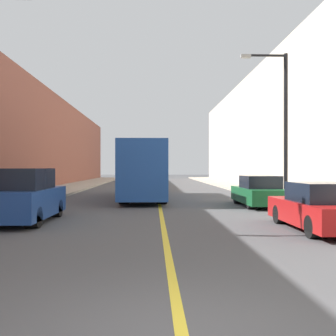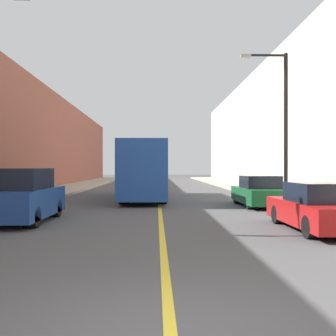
{
  "view_description": "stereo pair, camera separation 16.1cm",
  "coord_description": "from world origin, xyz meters",
  "views": [
    {
      "loc": [
        -0.32,
        -4.16,
        1.89
      ],
      "look_at": [
        0.46,
        16.57,
        1.87
      ],
      "focal_mm": 42.0,
      "sensor_mm": 36.0,
      "label": 1
    },
    {
      "loc": [
        -0.16,
        -4.16,
        1.89
      ],
      "look_at": [
        0.46,
        16.57,
        1.87
      ],
      "focal_mm": 42.0,
      "sensor_mm": 36.0,
      "label": 2
    }
  ],
  "objects": [
    {
      "name": "car_right_mid",
      "position": [
        4.84,
        14.81,
        0.68
      ],
      "size": [
        1.81,
        4.6,
        1.5
      ],
      "color": "#145128",
      "rests_on": "ground"
    },
    {
      "name": "road_center_line",
      "position": [
        0.0,
        30.0,
        0.0
      ],
      "size": [
        0.16,
        72.0,
        0.01
      ],
      "primitive_type": "cube",
      "color": "gold",
      "rests_on": "ground"
    },
    {
      "name": "bus",
      "position": [
        -0.85,
        19.61,
        1.74
      ],
      "size": [
        2.48,
        10.98,
        3.27
      ],
      "color": "#1E4793",
      "rests_on": "ground"
    },
    {
      "name": "building_row_right",
      "position": [
        11.69,
        30.0,
        5.84
      ],
      "size": [
        4.0,
        72.0,
        11.68
      ],
      "primitive_type": "cube",
      "color": "beige",
      "rests_on": "ground"
    },
    {
      "name": "parked_suv_left",
      "position": [
        -4.84,
        9.54,
        0.86
      ],
      "size": [
        1.97,
        4.48,
        1.86
      ],
      "color": "navy",
      "rests_on": "ground"
    },
    {
      "name": "sidewalk_right",
      "position": [
        7.83,
        30.0,
        0.08
      ],
      "size": [
        3.72,
        72.0,
        0.16
      ],
      "primitive_type": "cube",
      "color": "#A89E8C",
      "rests_on": "ground"
    },
    {
      "name": "sidewalk_left",
      "position": [
        -7.83,
        30.0,
        0.08
      ],
      "size": [
        3.72,
        72.0,
        0.16
      ],
      "primitive_type": "cube",
      "color": "#A89E8C",
      "rests_on": "ground"
    },
    {
      "name": "car_right_near",
      "position": [
        4.71,
        7.48,
        0.66
      ],
      "size": [
        1.83,
        4.51,
        1.44
      ],
      "color": "maroon",
      "rests_on": "ground"
    },
    {
      "name": "building_row_left",
      "position": [
        -11.69,
        30.0,
        4.52
      ],
      "size": [
        4.0,
        72.0,
        9.03
      ],
      "primitive_type": "cube",
      "color": "brown",
      "rests_on": "ground"
    },
    {
      "name": "street_lamp_right",
      "position": [
        6.07,
        15.13,
        4.36
      ],
      "size": [
        2.36,
        0.24,
        7.4
      ],
      "color": "black",
      "rests_on": "sidewalk_right"
    }
  ]
}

